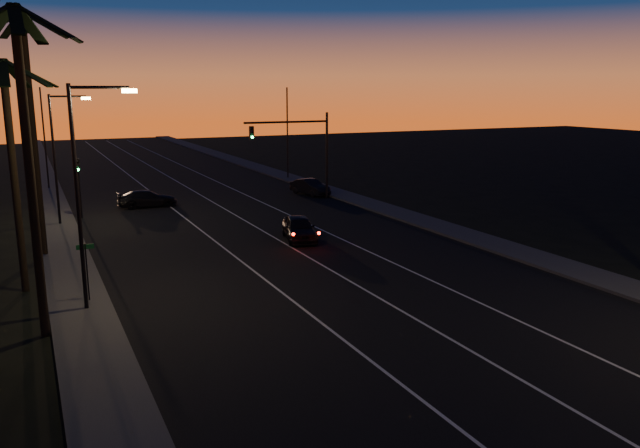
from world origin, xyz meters
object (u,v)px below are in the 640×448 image
right_car (310,187)px  cross_car (147,199)px  lead_car (299,228)px  signal_mast (300,141)px

right_car → cross_car: (-13.58, 0.14, -0.02)m
cross_car → lead_car: bearing=-67.2°
right_car → cross_car: right_car is taller
lead_car → cross_car: lead_car is taller
signal_mast → right_car: bearing=50.2°
signal_mast → right_car: 5.04m
signal_mast → right_car: signal_mast is taller
lead_car → cross_car: (-6.21, 14.78, -0.08)m
signal_mast → lead_car: bearing=-113.9°
signal_mast → right_car: size_ratio=1.68×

